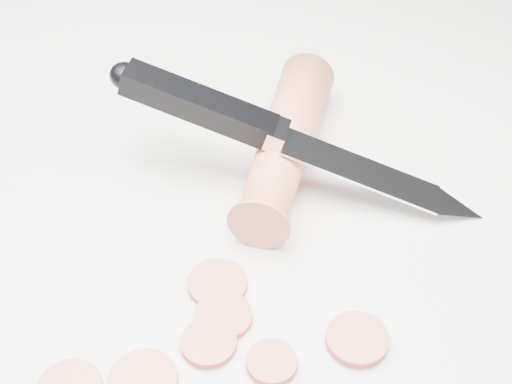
{
  "coord_description": "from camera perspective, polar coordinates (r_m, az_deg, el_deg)",
  "views": [
    {
      "loc": [
        0.03,
        -0.3,
        0.36
      ],
      "look_at": [
        0.02,
        0.05,
        0.02
      ],
      "focal_mm": 50.0,
      "sensor_mm": 36.0,
      "label": 1
    }
  ],
  "objects": [
    {
      "name": "carrot",
      "position": [
        0.52,
        2.43,
        4.03
      ],
      "size": [
        0.07,
        0.18,
        0.04
      ],
      "primitive_type": "cylinder",
      "rotation": [
        1.57,
        0.0,
        -0.2
      ],
      "color": "#E86340",
      "rests_on": "ground"
    },
    {
      "name": "carrot_slice_4",
      "position": [
        0.43,
        8.1,
        -11.61
      ],
      "size": [
        0.04,
        0.04,
        0.01
      ],
      "primitive_type": "cylinder",
      "color": "#C96243",
      "rests_on": "ground"
    },
    {
      "name": "ground",
      "position": [
        0.47,
        -2.46,
        -5.59
      ],
      "size": [
        2.4,
        2.4,
        0.0
      ],
      "primitive_type": "plane",
      "color": "silver",
      "rests_on": "ground"
    },
    {
      "name": "carrot_slice_8",
      "position": [
        0.42,
        -9.02,
        -14.66
      ],
      "size": [
        0.04,
        0.04,
        0.01
      ],
      "primitive_type": "cylinder",
      "color": "#C96243",
      "rests_on": "ground"
    },
    {
      "name": "carrot_slice_0",
      "position": [
        0.44,
        -2.61,
        -9.91
      ],
      "size": [
        0.04,
        0.04,
        0.01
      ],
      "primitive_type": "cylinder",
      "color": "#C96243",
      "rests_on": "ground"
    },
    {
      "name": "carrot_slice_1",
      "position": [
        0.42,
        1.28,
        -13.51
      ],
      "size": [
        0.03,
        0.03,
        0.01
      ],
      "primitive_type": "cylinder",
      "color": "#C96243",
      "rests_on": "ground"
    },
    {
      "name": "carrot_slice_5",
      "position": [
        0.43,
        -3.81,
        -11.96
      ],
      "size": [
        0.03,
        0.03,
        0.01
      ],
      "primitive_type": "cylinder",
      "color": "#C96243",
      "rests_on": "ground"
    },
    {
      "name": "carrot_slice_2",
      "position": [
        0.46,
        -3.11,
        -7.32
      ],
      "size": [
        0.04,
        0.04,
        0.01
      ],
      "primitive_type": "cylinder",
      "color": "#C96243",
      "rests_on": "ground"
    },
    {
      "name": "kitchen_knife",
      "position": [
        0.49,
        3.41,
        4.26
      ],
      "size": [
        0.27,
        0.08,
        0.09
      ],
      "primitive_type": null,
      "color": "silver",
      "rests_on": "ground"
    }
  ]
}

